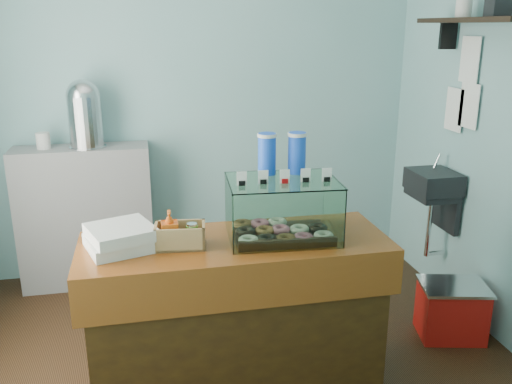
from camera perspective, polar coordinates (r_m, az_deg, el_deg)
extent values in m
plane|color=black|center=(3.46, -2.77, -17.49)|extent=(3.50, 3.50, 0.00)
cube|color=#7CB4B6|center=(4.38, -6.30, 9.57)|extent=(3.50, 0.04, 2.80)
cube|color=#7CB4B6|center=(1.50, 5.94, -5.07)|extent=(3.50, 0.04, 2.80)
cube|color=black|center=(4.07, 18.18, 1.05)|extent=(0.30, 0.35, 0.15)
cube|color=black|center=(4.19, 19.47, -1.49)|extent=(0.04, 0.30, 0.35)
cylinder|color=silver|center=(4.16, 18.49, 3.06)|extent=(0.02, 0.02, 0.12)
cylinder|color=silver|center=(4.18, 17.74, -3.57)|extent=(0.04, 0.04, 0.45)
cube|color=black|center=(3.73, 22.11, 16.44)|extent=(0.25, 1.00, 0.03)
cube|color=black|center=(4.11, 19.57, 15.24)|extent=(0.12, 0.03, 0.18)
cube|color=white|center=(3.96, 21.50, 8.44)|extent=(0.01, 0.21, 0.30)
cube|color=white|center=(4.11, 20.14, 8.14)|extent=(0.01, 0.21, 0.30)
cube|color=white|center=(3.97, 21.58, 12.83)|extent=(0.01, 0.21, 0.30)
cube|color=#3F260C|center=(3.03, -2.08, -13.57)|extent=(1.50, 0.56, 0.84)
cube|color=#4F210A|center=(2.83, -2.18, -5.70)|extent=(1.60, 0.60, 0.06)
cube|color=#4F210A|center=(2.63, -1.07, -10.43)|extent=(1.60, 0.04, 0.18)
cube|color=gray|center=(4.40, -17.43, -2.50)|extent=(1.00, 0.32, 1.10)
cube|color=black|center=(2.87, 2.73, -4.50)|extent=(0.52, 0.39, 0.02)
torus|color=beige|center=(2.72, -0.74, -5.08)|extent=(0.10, 0.10, 0.03)
torus|color=black|center=(2.74, 1.24, -4.97)|extent=(0.10, 0.10, 0.03)
torus|color=brown|center=(2.75, 3.20, -4.86)|extent=(0.10, 0.10, 0.03)
torus|color=#C85E78|center=(2.77, 5.13, -4.75)|extent=(0.10, 0.10, 0.03)
torus|color=beige|center=(2.79, 7.03, -4.63)|extent=(0.10, 0.10, 0.03)
torus|color=black|center=(2.83, -1.05, -4.19)|extent=(0.10, 0.10, 0.03)
torus|color=brown|center=(2.84, 0.86, -4.09)|extent=(0.10, 0.10, 0.03)
torus|color=#C85E78|center=(2.86, 2.74, -3.99)|extent=(0.10, 0.10, 0.03)
torus|color=beige|center=(2.88, 4.60, -3.89)|extent=(0.10, 0.10, 0.03)
torus|color=black|center=(2.90, 6.43, -3.78)|extent=(0.10, 0.10, 0.03)
torus|color=brown|center=(2.94, -1.33, -3.37)|extent=(0.10, 0.10, 0.03)
torus|color=#C85E78|center=(2.95, 0.50, -3.28)|extent=(0.10, 0.10, 0.03)
torus|color=beige|center=(2.97, 2.32, -3.19)|extent=(0.10, 0.10, 0.03)
cube|color=white|center=(2.63, 3.59, -3.23)|extent=(0.55, 0.04, 0.30)
cube|color=white|center=(3.01, 2.05, -0.59)|extent=(0.55, 0.04, 0.30)
cube|color=white|center=(2.78, -2.85, -2.08)|extent=(0.03, 0.40, 0.30)
cube|color=white|center=(2.88, 8.20, -1.56)|extent=(0.03, 0.40, 0.30)
cube|color=white|center=(2.77, 2.82, 1.19)|extent=(0.59, 0.45, 0.01)
cube|color=white|center=(2.69, -1.54, 1.51)|extent=(0.05, 0.01, 0.07)
cube|color=black|center=(2.69, -1.53, 1.04)|extent=(0.03, 0.02, 0.02)
cube|color=white|center=(2.70, 0.76, 1.59)|extent=(0.05, 0.01, 0.07)
cube|color=black|center=(2.71, 0.76, 1.13)|extent=(0.03, 0.02, 0.02)
cube|color=white|center=(2.72, 3.03, 1.68)|extent=(0.05, 0.01, 0.07)
cube|color=#AE0D0F|center=(2.72, 3.02, 1.21)|extent=(0.03, 0.02, 0.02)
cube|color=white|center=(2.74, 5.26, 1.76)|extent=(0.05, 0.01, 0.07)
cube|color=black|center=(2.75, 5.25, 1.30)|extent=(0.03, 0.02, 0.02)
cube|color=white|center=(2.77, 7.45, 1.84)|extent=(0.05, 0.01, 0.07)
cube|color=black|center=(2.77, 7.44, 1.38)|extent=(0.03, 0.02, 0.02)
cylinder|color=blue|center=(2.86, 1.16, 4.04)|extent=(0.09, 0.09, 0.22)
cylinder|color=silver|center=(2.84, 1.17, 6.00)|extent=(0.10, 0.10, 0.02)
cylinder|color=blue|center=(2.89, 4.33, 4.13)|extent=(0.09, 0.09, 0.22)
cylinder|color=silver|center=(2.87, 4.37, 6.08)|extent=(0.10, 0.10, 0.02)
cube|color=#A38551|center=(2.76, -7.94, -5.62)|extent=(0.27, 0.18, 0.01)
cube|color=#A38551|center=(2.68, -8.04, -5.11)|extent=(0.25, 0.04, 0.12)
cube|color=#A38551|center=(2.81, -7.93, -4.07)|extent=(0.25, 0.04, 0.12)
cube|color=#A38551|center=(2.75, -10.45, -4.63)|extent=(0.03, 0.15, 0.12)
cube|color=#A38551|center=(2.74, -5.51, -4.51)|extent=(0.03, 0.15, 0.12)
imported|color=#DB5714|center=(2.73, -9.07, -3.76)|extent=(0.09, 0.09, 0.18)
cylinder|color=#518B26|center=(2.74, -6.73, -4.51)|extent=(0.06, 0.06, 0.10)
cylinder|color=silver|center=(2.72, -6.77, -3.43)|extent=(0.05, 0.05, 0.01)
cube|color=silver|center=(2.79, -14.22, -5.23)|extent=(0.37, 0.37, 0.06)
cube|color=silver|center=(2.76, -14.05, -4.12)|extent=(0.38, 0.38, 0.06)
cylinder|color=silver|center=(4.23, -17.28, 4.58)|extent=(0.27, 0.27, 0.01)
cylinder|color=silver|center=(4.20, -17.51, 7.10)|extent=(0.24, 0.24, 0.37)
sphere|color=silver|center=(4.17, -17.74, 9.59)|extent=(0.24, 0.24, 0.24)
cube|color=red|center=(3.85, 19.86, -11.77)|extent=(0.46, 0.38, 0.35)
cube|color=silver|center=(3.77, 20.15, -9.30)|extent=(0.48, 0.41, 0.02)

